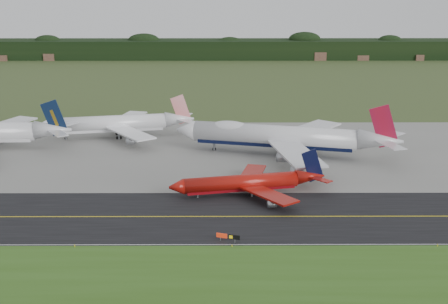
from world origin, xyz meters
The scene contains 14 objects.
ground centered at (0.00, 0.00, 0.00)m, with size 600.00×600.00×0.00m, color #394B23.
grass_verge centered at (0.00, -35.00, 0.01)m, with size 400.00×30.00×0.01m, color #34591A.
taxiway centered at (0.00, -4.00, 0.01)m, with size 400.00×32.00×0.02m, color black.
apron centered at (0.00, 51.00, 0.01)m, with size 400.00×78.00×0.01m, color slate.
taxiway_centreline centered at (0.00, -4.00, 0.03)m, with size 400.00×0.40×0.00m, color gold.
taxiway_edge_line centered at (0.00, -19.50, 0.03)m, with size 400.00×0.25×0.00m, color silver.
horizon_treeline centered at (0.00, 273.76, 5.47)m, with size 700.00×25.00×12.00m.
jet_ba_747 centered at (13.28, 46.20, 5.96)m, with size 68.86×55.97×17.51m.
jet_red_737 centered at (1.78, 11.33, 3.03)m, with size 40.34×32.38×10.95m.
jet_star_tail centered at (-40.70, 68.67, 4.68)m, with size 52.98×43.72×14.03m.
taxiway_sign centered at (-3.92, -18.02, 1.20)m, with size 4.90×1.75×1.70m.
edge_marker_left centered at (-35.30, -20.50, 0.25)m, with size 0.16×0.16×0.50m, color yellow.
edge_marker_center centered at (-3.11, -20.50, 0.25)m, with size 0.16×0.16×0.50m, color yellow.
edge_marker_right centered at (39.02, -20.50, 0.25)m, with size 0.16×0.16×0.50m, color yellow.
Camera 1 is at (-5.16, -137.69, 53.76)m, focal length 50.00 mm.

